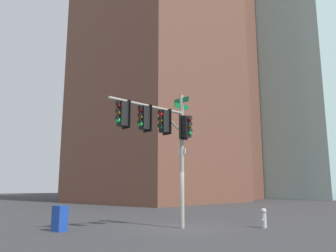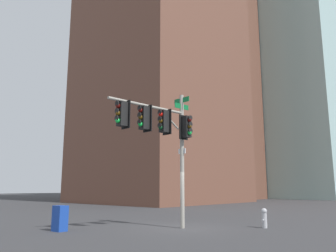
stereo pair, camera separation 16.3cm
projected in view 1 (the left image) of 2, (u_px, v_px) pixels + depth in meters
The scene contains 8 objects.
ground_plane at pixel (179, 228), 15.17m from camera, with size 200.00×200.00×0.00m, color #38383A.
signal_pole_assembly at pixel (162, 128), 14.94m from camera, with size 4.58×1.13×6.17m.
fire_hydrant at pixel (264, 217), 15.31m from camera, with size 0.34×0.26×0.87m.
newspaper_box at pixel (60, 218), 14.05m from camera, with size 0.44×0.56×1.05m, color #193FA5.
building_brick_nearside at pixel (159, 9), 47.00m from camera, with size 18.15×16.82×52.62m, color brown.
building_brick_midblock at pixel (183, 58), 54.81m from camera, with size 22.66×15.00×45.25m, color brown.
building_glass_tower at pixel (273, 55), 72.66m from camera, with size 28.97×27.63×59.86m, color #9EC6C1.
building_brick_farside at pixel (169, 80), 75.80m from camera, with size 21.80×15.96×51.39m, color #4C3328.
Camera 1 is at (12.13, 10.07, 1.79)m, focal length 36.02 mm.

